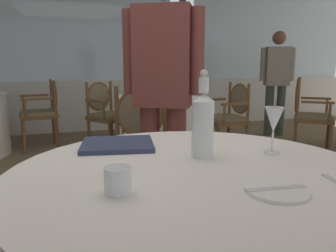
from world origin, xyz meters
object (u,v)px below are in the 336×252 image
Objects in this scene: dining_chair_0_2 at (144,131)px; wine_glass at (274,121)px; dining_chair_0_1 at (106,110)px; side_plate at (276,190)px; menu_book at (118,144)px; water_bottle at (203,123)px; water_tumbler at (118,180)px; dining_chair_3_0 at (307,109)px; diner_person_1 at (277,77)px; dining_chair_0_0 at (230,112)px; diner_person_0 at (163,84)px; dining_chair_2_2 at (44,108)px.

wine_glass is at bearing -149.16° from dining_chair_0_2.
side_plate is at bearing -33.83° from dining_chair_0_1.
menu_book is 1.37m from dining_chair_0_2.
water_bottle reaches higher than menu_book.
water_tumbler is 0.51m from menu_book.
dining_chair_3_0 is (2.82, 2.51, -0.25)m from water_tumbler.
wine_glass is at bearing -16.33° from diner_person_1.
menu_book is at bearing -103.84° from dining_chair_3_0.
diner_person_1 reaches higher than wine_glass.
wine_glass is 0.62× the size of menu_book.
water_tumbler is at bearing -40.85° from dining_chair_0_1.
dining_chair_0_1 is (0.00, 3.14, -0.37)m from water_bottle.
diner_person_1 is (1.19, 0.74, 0.39)m from dining_chair_0_0.
dining_chair_3_0 reaches higher than dining_chair_0_2.
dining_chair_0_2 reaches higher than menu_book.
dining_chair_0_0 is (1.75, 2.20, -0.25)m from menu_book.
side_plate is at bearing 58.95° from dining_chair_0_0.
diner_person_0 is at bearing -156.01° from dining_chair_0_2.
water_bottle is at bearing 172.16° from wine_glass.
diner_person_1 is (2.54, 2.27, -0.07)m from diner_person_0.
wine_glass is at bearing 56.19° from side_plate.
dining_chair_2_2 is 0.96× the size of dining_chair_3_0.
dining_chair_2_2 is (-2.23, 0.99, 0.02)m from dining_chair_0_0.
wine_glass reaches higher than dining_chair_0_0.
dining_chair_0_1 is 0.95× the size of dining_chair_0_2.
water_bottle is 0.19× the size of diner_person_0.
water_bottle reaches higher than dining_chair_0_2.
wine_glass is 0.65m from menu_book.
dining_chair_3_0 is at bearing 7.87° from diner_person_1.
side_plate is 4.42m from diner_person_1.
side_plate is 2.37× the size of water_tumbler.
dining_chair_0_1 is at bearing -159.86° from dining_chair_3_0.
water_bottle is 4.15m from diner_person_1.
dining_chair_2_2 is (-0.78, 0.30, 0.02)m from dining_chair_0_1.
diner_person_0 is at bearing 99.87° from wine_glass.
dining_chair_0_2 is 0.55× the size of diner_person_0.
dining_chair_0_0 is (1.46, 2.45, -0.37)m from water_bottle.
dining_chair_3_0 is (1.00, -0.20, 0.03)m from dining_chair_0_0.
diner_person_0 reaches higher than side_plate.
side_plate is 0.72m from menu_book.
dining_chair_2_2 is (-0.83, 3.83, -0.22)m from side_plate.
diner_person_1 reaches higher than side_plate.
dining_chair_3_0 is 0.59× the size of diner_person_1.
water_bottle is 0.20× the size of diner_person_1.
wine_glass reaches higher than dining_chair_0_2.
dining_chair_0_1 is 0.52× the size of diner_person_0.
dining_chair_0_0 reaches higher than side_plate.
water_tumbler is (-0.36, -0.26, -0.09)m from water_bottle.
diner_person_1 is (2.52, 1.66, 0.36)m from dining_chair_0_2.
diner_person_0 is (0.89, -2.53, 0.44)m from dining_chair_2_2.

